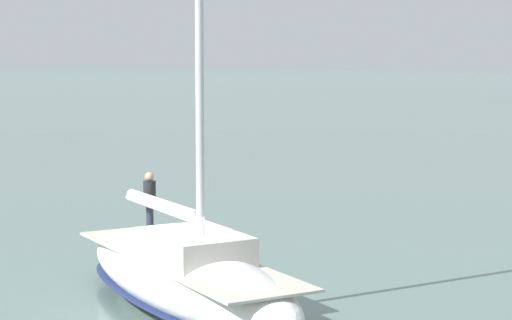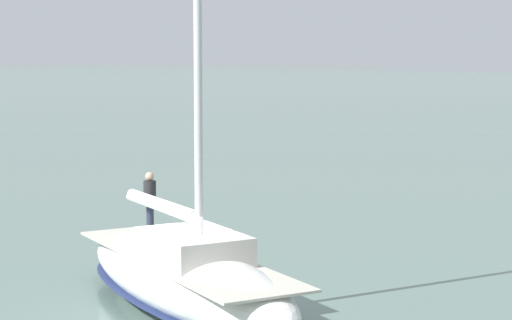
% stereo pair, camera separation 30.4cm
% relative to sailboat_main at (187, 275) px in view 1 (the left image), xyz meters
% --- Properties ---
extents(ground_plane, '(400.00, 400.00, 0.00)m').
position_rel_sailboat_main_xyz_m(ground_plane, '(-0.02, 0.01, -0.94)').
color(ground_plane, slate).
extents(sailboat_main, '(10.24, 6.89, 13.77)m').
position_rel_sailboat_main_xyz_m(sailboat_main, '(0.00, 0.00, 0.00)').
color(sailboat_main, white).
rests_on(sailboat_main, ground).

